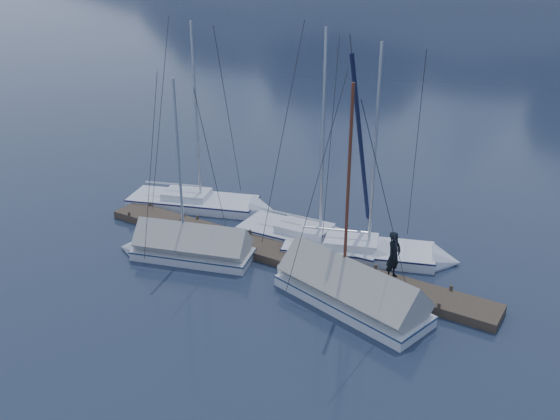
{
  "coord_description": "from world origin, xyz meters",
  "views": [
    {
      "loc": [
        11.69,
        -16.61,
        11.66
      ],
      "look_at": [
        0.0,
        2.0,
        2.2
      ],
      "focal_mm": 38.0,
      "sensor_mm": 36.0,
      "label": 1
    }
  ],
  "objects_px": {
    "sailboat_open_right": "(380,254)",
    "sailboat_covered_near": "(340,289)",
    "sailboat_open_left": "(211,205)",
    "sailboat_open_mid": "(331,244)",
    "person": "(394,255)",
    "sailboat_covered_far": "(183,248)"
  },
  "relations": [
    {
      "from": "sailboat_open_left",
      "to": "sailboat_open_right",
      "type": "bearing_deg",
      "value": -2.52
    },
    {
      "from": "sailboat_open_right",
      "to": "sailboat_covered_near",
      "type": "distance_m",
      "value": 3.87
    },
    {
      "from": "sailboat_covered_near",
      "to": "sailboat_covered_far",
      "type": "xyz_separation_m",
      "value": [
        -7.09,
        -0.52,
        -0.04
      ]
    },
    {
      "from": "person",
      "to": "sailboat_open_mid",
      "type": "bearing_deg",
      "value": 76.16
    },
    {
      "from": "sailboat_open_right",
      "to": "person",
      "type": "distance_m",
      "value": 2.52
    },
    {
      "from": "sailboat_open_left",
      "to": "person",
      "type": "xyz_separation_m",
      "value": [
        10.58,
        -2.28,
        1.11
      ]
    },
    {
      "from": "sailboat_open_right",
      "to": "person",
      "type": "bearing_deg",
      "value": -56.03
    },
    {
      "from": "sailboat_covered_near",
      "to": "sailboat_covered_far",
      "type": "relative_size",
      "value": 1.08
    },
    {
      "from": "sailboat_open_mid",
      "to": "person",
      "type": "bearing_deg",
      "value": -24.54
    },
    {
      "from": "sailboat_covered_near",
      "to": "person",
      "type": "distance_m",
      "value": 2.47
    },
    {
      "from": "sailboat_open_mid",
      "to": "sailboat_open_right",
      "type": "relative_size",
      "value": 1.05
    },
    {
      "from": "sailboat_covered_far",
      "to": "sailboat_open_left",
      "type": "bearing_deg",
      "value": 115.36
    },
    {
      "from": "person",
      "to": "sailboat_open_right",
      "type": "bearing_deg",
      "value": 44.67
    },
    {
      "from": "sailboat_open_right",
      "to": "sailboat_covered_near",
      "type": "bearing_deg",
      "value": -89.27
    },
    {
      "from": "sailboat_open_left",
      "to": "person",
      "type": "bearing_deg",
      "value": -12.17
    },
    {
      "from": "sailboat_open_mid",
      "to": "sailboat_open_left",
      "type": "bearing_deg",
      "value": 174.28
    },
    {
      "from": "sailboat_open_left",
      "to": "person",
      "type": "height_order",
      "value": "sailboat_open_left"
    },
    {
      "from": "sailboat_open_left",
      "to": "sailboat_covered_far",
      "type": "relative_size",
      "value": 1.2
    },
    {
      "from": "sailboat_open_right",
      "to": "sailboat_covered_far",
      "type": "distance_m",
      "value": 8.3
    },
    {
      "from": "sailboat_covered_far",
      "to": "person",
      "type": "height_order",
      "value": "sailboat_covered_far"
    },
    {
      "from": "sailboat_open_right",
      "to": "person",
      "type": "relative_size",
      "value": 5.1
    },
    {
      "from": "sailboat_open_left",
      "to": "sailboat_open_right",
      "type": "xyz_separation_m",
      "value": [
        9.31,
        -0.41,
        -0.0
      ]
    }
  ]
}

